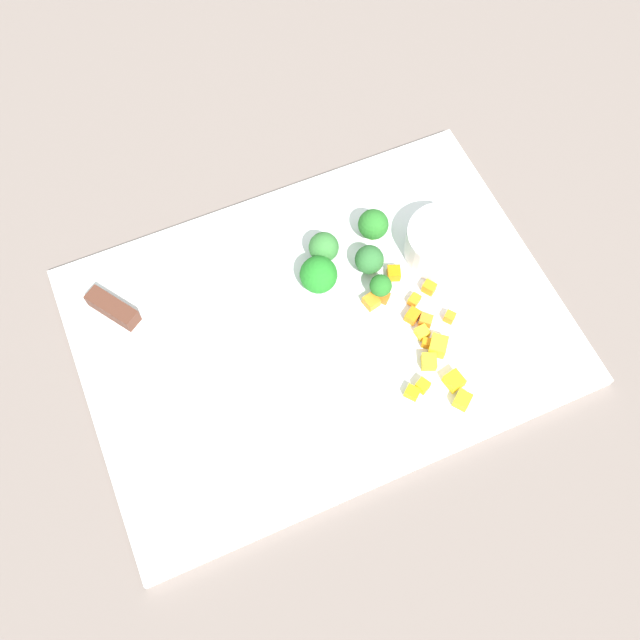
% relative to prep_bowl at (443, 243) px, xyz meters
% --- Properties ---
extents(ground_plane, '(4.00, 4.00, 0.00)m').
position_rel_prep_bowl_xyz_m(ground_plane, '(-0.17, -0.03, -0.03)').
color(ground_plane, '#72655E').
extents(cutting_board, '(0.54, 0.38, 0.01)m').
position_rel_prep_bowl_xyz_m(cutting_board, '(-0.17, -0.03, -0.03)').
color(cutting_board, white).
rests_on(cutting_board, ground_plane).
extents(prep_bowl, '(0.09, 0.09, 0.04)m').
position_rel_prep_bowl_xyz_m(prep_bowl, '(0.00, 0.00, 0.00)').
color(prep_bowl, white).
rests_on(prep_bowl, cutting_board).
extents(chef_knife, '(0.21, 0.30, 0.02)m').
position_rel_prep_bowl_xyz_m(chef_knife, '(-0.33, 0.01, -0.01)').
color(chef_knife, silver).
rests_on(chef_knife, cutting_board).
extents(carrot_dice_0, '(0.01, 0.01, 0.01)m').
position_rel_prep_bowl_xyz_m(carrot_dice_0, '(-0.07, -0.10, -0.02)').
color(carrot_dice_0, orange).
rests_on(carrot_dice_0, cutting_board).
extents(carrot_dice_1, '(0.02, 0.02, 0.01)m').
position_rel_prep_bowl_xyz_m(carrot_dice_1, '(-0.07, -0.07, -0.01)').
color(carrot_dice_1, orange).
rests_on(carrot_dice_1, cutting_board).
extents(carrot_dice_2, '(0.02, 0.02, 0.01)m').
position_rel_prep_bowl_xyz_m(carrot_dice_2, '(-0.04, -0.04, -0.01)').
color(carrot_dice_2, orange).
rests_on(carrot_dice_2, cutting_board).
extents(carrot_dice_3, '(0.02, 0.02, 0.01)m').
position_rel_prep_bowl_xyz_m(carrot_dice_3, '(-0.06, -0.08, -0.01)').
color(carrot_dice_3, orange).
rests_on(carrot_dice_3, cutting_board).
extents(carrot_dice_4, '(0.02, 0.02, 0.01)m').
position_rel_prep_bowl_xyz_m(carrot_dice_4, '(-0.09, -0.03, -0.02)').
color(carrot_dice_4, orange).
rests_on(carrot_dice_4, cutting_board).
extents(carrot_dice_5, '(0.02, 0.02, 0.01)m').
position_rel_prep_bowl_xyz_m(carrot_dice_5, '(-0.03, -0.08, -0.01)').
color(carrot_dice_5, orange).
rests_on(carrot_dice_5, cutting_board).
extents(carrot_dice_6, '(0.02, 0.02, 0.01)m').
position_rel_prep_bowl_xyz_m(carrot_dice_6, '(-0.11, -0.03, -0.01)').
color(carrot_dice_6, orange).
rests_on(carrot_dice_6, cutting_board).
extents(carrot_dice_7, '(0.02, 0.02, 0.01)m').
position_rel_prep_bowl_xyz_m(carrot_dice_7, '(-0.07, -0.01, -0.01)').
color(carrot_dice_7, orange).
rests_on(carrot_dice_7, cutting_board).
extents(carrot_dice_8, '(0.02, 0.02, 0.01)m').
position_rel_prep_bowl_xyz_m(carrot_dice_8, '(-0.06, -0.05, -0.02)').
color(carrot_dice_8, orange).
rests_on(carrot_dice_8, cutting_board).
extents(pepper_dice_0, '(0.02, 0.02, 0.01)m').
position_rel_prep_bowl_xyz_m(pepper_dice_0, '(-0.07, -0.18, -0.01)').
color(pepper_dice_0, yellow).
rests_on(pepper_dice_0, cutting_board).
extents(pepper_dice_1, '(0.02, 0.02, 0.01)m').
position_rel_prep_bowl_xyz_m(pepper_dice_1, '(-0.10, -0.15, -0.01)').
color(pepper_dice_1, yellow).
rests_on(pepper_dice_1, cutting_board).
extents(pepper_dice_2, '(0.02, 0.02, 0.01)m').
position_rel_prep_bowl_xyz_m(pepper_dice_2, '(-0.11, -0.15, -0.01)').
color(pepper_dice_2, yellow).
rests_on(pepper_dice_2, cutting_board).
extents(pepper_dice_3, '(0.03, 0.03, 0.02)m').
position_rel_prep_bowl_xyz_m(pepper_dice_3, '(-0.06, -0.11, -0.01)').
color(pepper_dice_3, yellow).
rests_on(pepper_dice_3, cutting_board).
extents(pepper_dice_4, '(0.02, 0.02, 0.01)m').
position_rel_prep_bowl_xyz_m(pepper_dice_4, '(-0.06, -0.15, -0.01)').
color(pepper_dice_4, yellow).
rests_on(pepper_dice_4, cutting_board).
extents(pepper_dice_5, '(0.02, 0.02, 0.01)m').
position_rel_prep_bowl_xyz_m(pepper_dice_5, '(-0.08, -0.12, -0.01)').
color(pepper_dice_5, yellow).
rests_on(pepper_dice_5, cutting_board).
extents(pepper_dice_6, '(0.01, 0.01, 0.01)m').
position_rel_prep_bowl_xyz_m(pepper_dice_6, '(-0.07, -0.09, -0.02)').
color(pepper_dice_6, yellow).
rests_on(pepper_dice_6, cutting_board).
extents(broccoli_floret_0, '(0.04, 0.04, 0.04)m').
position_rel_prep_bowl_xyz_m(broccoli_floret_0, '(-0.15, 0.02, 0.00)').
color(broccoli_floret_0, '#98AD5F').
rests_on(broccoli_floret_0, cutting_board).
extents(broccoli_floret_1, '(0.04, 0.04, 0.04)m').
position_rel_prep_bowl_xyz_m(broccoli_floret_1, '(-0.13, 0.05, 0.00)').
color(broccoli_floret_1, '#86BC69').
rests_on(broccoli_floret_1, cutting_board).
extents(broccoli_floret_2, '(0.03, 0.03, 0.04)m').
position_rel_prep_bowl_xyz_m(broccoli_floret_2, '(-0.09, 0.01, 0.00)').
color(broccoli_floret_2, '#98B059').
rests_on(broccoli_floret_2, cutting_board).
extents(broccoli_floret_3, '(0.03, 0.03, 0.03)m').
position_rel_prep_bowl_xyz_m(broccoli_floret_3, '(-0.09, -0.02, 0.00)').
color(broccoli_floret_3, '#83B559').
rests_on(broccoli_floret_3, cutting_board).
extents(broccoli_floret_4, '(0.04, 0.04, 0.04)m').
position_rel_prep_bowl_xyz_m(broccoli_floret_4, '(-0.06, 0.05, 0.00)').
color(broccoli_floret_4, '#93BA64').
rests_on(broccoli_floret_4, cutting_board).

